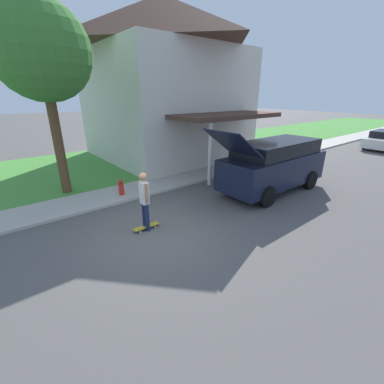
{
  "coord_description": "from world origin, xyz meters",
  "views": [
    {
      "loc": [
        5.85,
        -3.33,
        3.86
      ],
      "look_at": [
        -0.16,
        1.5,
        0.9
      ],
      "focal_mm": 24.0,
      "sensor_mm": 36.0,
      "label": 1
    }
  ],
  "objects_px": {
    "skateboard": "(146,227)",
    "fire_hydrant": "(121,187)",
    "skateboarder": "(144,199)",
    "lawn_tree_near": "(41,53)",
    "suv_parked": "(274,164)"
  },
  "relations": [
    {
      "from": "lawn_tree_near",
      "to": "suv_parked",
      "type": "distance_m",
      "value": 9.42
    },
    {
      "from": "lawn_tree_near",
      "to": "skateboard",
      "type": "bearing_deg",
      "value": 12.83
    },
    {
      "from": "suv_parked",
      "to": "fire_hydrant",
      "type": "bearing_deg",
      "value": -122.03
    },
    {
      "from": "lawn_tree_near",
      "to": "skateboard",
      "type": "xyz_separation_m",
      "value": [
        4.68,
        1.07,
        -5.09
      ]
    },
    {
      "from": "lawn_tree_near",
      "to": "skateboarder",
      "type": "xyz_separation_m",
      "value": [
        4.7,
        1.06,
        -4.16
      ]
    },
    {
      "from": "skateboard",
      "to": "fire_hydrant",
      "type": "xyz_separation_m",
      "value": [
        -2.92,
        0.54,
        0.32
      ]
    },
    {
      "from": "skateboard",
      "to": "skateboarder",
      "type": "bearing_deg",
      "value": -15.37
    },
    {
      "from": "skateboarder",
      "to": "suv_parked",
      "type": "bearing_deg",
      "value": 86.63
    },
    {
      "from": "suv_parked",
      "to": "fire_hydrant",
      "type": "xyz_separation_m",
      "value": [
        -3.29,
        -5.26,
        -0.74
      ]
    },
    {
      "from": "suv_parked",
      "to": "fire_hydrant",
      "type": "distance_m",
      "value": 6.25
    },
    {
      "from": "suv_parked",
      "to": "skateboarder",
      "type": "height_order",
      "value": "suv_parked"
    },
    {
      "from": "skateboarder",
      "to": "fire_hydrant",
      "type": "relative_size",
      "value": 2.88
    },
    {
      "from": "lawn_tree_near",
      "to": "skateboard",
      "type": "relative_size",
      "value": 8.31
    },
    {
      "from": "skateboarder",
      "to": "skateboard",
      "type": "xyz_separation_m",
      "value": [
        -0.03,
        0.01,
        -0.93
      ]
    },
    {
      "from": "fire_hydrant",
      "to": "lawn_tree_near",
      "type": "bearing_deg",
      "value": -137.63
    }
  ]
}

